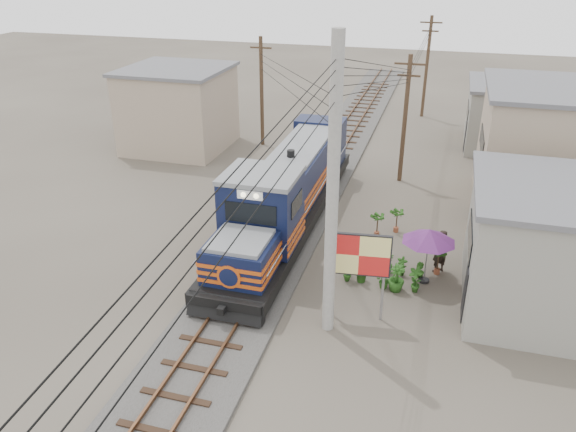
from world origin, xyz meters
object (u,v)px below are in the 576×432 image
(billboard, at_px, (359,257))
(locomotive, at_px, (287,193))
(market_umbrella, at_px, (429,236))
(vendor, at_px, (440,251))

(billboard, bearing_deg, locomotive, 118.05)
(locomotive, xyz_separation_m, market_umbrella, (6.54, -3.13, 0.31))
(billboard, relative_size, market_umbrella, 1.21)
(locomotive, xyz_separation_m, vendor, (7.02, -2.19, -0.79))
(locomotive, bearing_deg, market_umbrella, -25.61)
(vendor, bearing_deg, market_umbrella, 21.23)
(billboard, xyz_separation_m, market_umbrella, (2.21, 3.10, -0.43))
(market_umbrella, height_order, vendor, market_umbrella)
(locomotive, height_order, market_umbrella, locomotive)
(market_umbrella, distance_m, vendor, 1.53)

